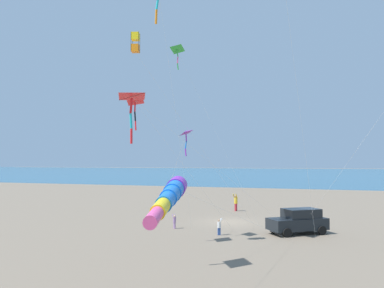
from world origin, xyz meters
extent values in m
plane|color=#756654|center=(0.00, 0.00, 0.00)|extent=(600.00, 600.00, 0.00)
cube|color=#285B7A|center=(165.00, 0.00, 0.00)|extent=(240.00, 600.00, 0.01)
cube|color=black|center=(-4.03, -6.04, 0.75)|extent=(4.07, 4.54, 0.84)
cube|color=black|center=(-3.83, -6.31, 1.51)|extent=(2.86, 3.04, 0.68)
cylinder|color=black|center=(-5.65, -5.43, 0.33)|extent=(0.57, 0.66, 0.66)
cylinder|color=black|center=(-4.18, -4.31, 0.33)|extent=(0.57, 0.66, 0.66)
cylinder|color=black|center=(-3.89, -7.76, 0.33)|extent=(0.57, 0.66, 0.66)
cylinder|color=black|center=(-2.41, -6.64, 0.33)|extent=(0.57, 0.66, 0.66)
cube|color=blue|center=(-0.90, -5.05, 0.18)|extent=(0.60, 0.40, 0.36)
cube|color=white|center=(-0.90, -5.05, 0.39)|extent=(0.62, 0.42, 0.06)
cube|color=#B72833|center=(7.67, 1.16, 0.40)|extent=(0.34, 0.24, 0.80)
cylinder|color=gold|center=(7.67, 1.16, 1.13)|extent=(0.45, 0.45, 0.66)
sphere|color=#A37551|center=(7.67, 1.16, 1.58)|extent=(0.25, 0.25, 0.25)
cylinder|color=gold|center=(7.47, 1.05, 1.62)|extent=(0.41, 0.21, 0.50)
cylinder|color=gold|center=(7.56, 1.37, 1.62)|extent=(0.41, 0.21, 0.50)
cube|color=#8E6B9E|center=(-4.83, 3.41, 0.25)|extent=(0.20, 0.21, 0.49)
cylinder|color=#8E6B9E|center=(-4.83, 3.41, 0.69)|extent=(0.32, 0.32, 0.41)
sphere|color=tan|center=(-4.83, 3.41, 0.97)|extent=(0.15, 0.15, 0.15)
cylinder|color=#8E6B9E|center=(-4.84, 3.55, 1.00)|extent=(0.21, 0.23, 0.31)
cylinder|color=#8E6B9E|center=(-4.69, 3.42, 1.00)|extent=(0.21, 0.23, 0.31)
cube|color=#335199|center=(-6.36, -0.68, 0.26)|extent=(0.19, 0.23, 0.53)
cylinder|color=silver|center=(-6.36, -0.68, 0.74)|extent=(0.33, 0.33, 0.44)
sphere|color=#A37551|center=(-6.36, -0.68, 1.04)|extent=(0.16, 0.16, 0.16)
cylinder|color=silver|center=(-6.21, -0.72, 1.07)|extent=(0.19, 0.26, 0.33)
cylinder|color=silver|center=(-6.40, -0.82, 1.07)|extent=(0.19, 0.26, 0.33)
cylinder|color=white|center=(-8.00, -9.45, 5.40)|extent=(10.18, 6.79, 10.80)
pyramid|color=purple|center=(-8.31, 1.21, 7.44)|extent=(1.29, 0.96, 0.42)
cylinder|color=black|center=(-8.31, 1.19, 7.37)|extent=(0.20, 0.98, 0.42)
cylinder|color=purple|center=(-8.31, 1.17, 7.05)|extent=(0.13, 0.15, 0.54)
cylinder|color=blue|center=(-8.36, 1.18, 6.52)|extent=(0.18, 0.17, 0.54)
cylinder|color=purple|center=(-8.40, 1.18, 5.99)|extent=(0.13, 0.17, 0.54)
cylinder|color=white|center=(-6.29, 3.21, 3.67)|extent=(4.04, 4.06, 7.33)
pyramid|color=red|center=(-11.56, 3.54, 9.29)|extent=(1.47, 1.08, 0.50)
cylinder|color=black|center=(-11.57, 3.51, 9.22)|extent=(0.22, 1.10, 0.51)
cylinder|color=red|center=(-11.59, 3.51, 8.86)|extent=(0.14, 0.10, 0.61)
cylinder|color=black|center=(-11.59, 3.50, 8.25)|extent=(0.17, 0.16, 0.61)
cylinder|color=red|center=(-11.59, 3.45, 7.65)|extent=(0.18, 0.19, 0.61)
cylinder|color=white|center=(-7.70, 1.20, 4.59)|extent=(7.74, 4.63, 9.17)
cube|color=yellow|center=(-11.98, 3.31, 13.33)|extent=(0.59, 0.59, 0.48)
cube|color=orange|center=(-11.98, 3.31, 12.56)|extent=(0.59, 0.59, 0.48)
cylinder|color=black|center=(-12.14, 3.01, 12.95)|extent=(0.02, 0.02, 1.25)
cylinder|color=black|center=(-11.68, 3.14, 12.95)|extent=(0.02, 0.02, 1.25)
cylinder|color=black|center=(-12.27, 3.47, 12.95)|extent=(0.02, 0.02, 1.25)
cylinder|color=black|center=(-11.81, 3.60, 12.95)|extent=(0.02, 0.02, 1.25)
cylinder|color=white|center=(-6.52, 0.50, 6.16)|extent=(10.93, 5.63, 12.32)
cylinder|color=#1EB7C6|center=(-10.81, 2.30, 15.86)|extent=(0.24, 0.30, 0.95)
cylinder|color=orange|center=(-10.81, 2.39, 14.93)|extent=(0.26, 0.26, 0.94)
cylinder|color=white|center=(-8.01, 2.06, 8.64)|extent=(5.73, 0.48, 17.27)
cylinder|color=white|center=(-11.83, -6.65, 9.22)|extent=(10.60, 1.51, 18.45)
cylinder|color=purple|center=(-20.82, -2.96, 4.43)|extent=(1.27, 0.97, 0.75)
cylinder|color=blue|center=(-21.86, -3.25, 4.37)|extent=(1.24, 0.89, 0.68)
cylinder|color=blue|center=(-22.90, -3.54, 4.30)|extent=(1.22, 0.82, 0.60)
cylinder|color=blue|center=(-23.94, -3.84, 4.23)|extent=(1.19, 0.74, 0.52)
cylinder|color=yellow|center=(-24.98, -4.13, 4.17)|extent=(1.17, 0.67, 0.45)
cylinder|color=#EF4C93|center=(-26.02, -4.42, 4.10)|extent=(1.14, 0.60, 0.37)
cylinder|color=white|center=(-13.65, -4.43, 2.15)|extent=(13.31, 3.25, 4.30)
pyramid|color=green|center=(-3.86, 3.61, 14.83)|extent=(1.42, 1.21, 0.60)
cylinder|color=black|center=(-3.88, 3.57, 14.78)|extent=(0.44, 0.79, 0.69)
cylinder|color=green|center=(-3.87, 3.54, 14.44)|extent=(0.15, 0.18, 0.56)
cylinder|color=#EF4C93|center=(-3.83, 3.54, 13.89)|extent=(0.15, 0.18, 0.56)
cylinder|color=green|center=(-3.78, 3.55, 13.34)|extent=(0.18, 0.17, 0.56)
cylinder|color=white|center=(-2.08, 0.50, 7.37)|extent=(3.61, 6.15, 14.73)
pyramid|color=red|center=(-16.98, 0.92, 8.64)|extent=(1.74, 1.23, 0.39)
cylinder|color=black|center=(-16.98, 0.90, 8.54)|extent=(0.15, 1.47, 0.29)
cylinder|color=red|center=(-16.97, 0.94, 8.09)|extent=(0.16, 0.22, 0.76)
cylinder|color=#1EB7C6|center=(-16.93, 0.96, 7.34)|extent=(0.20, 0.17, 0.75)
cylinder|color=red|center=(-16.92, 0.94, 6.59)|extent=(0.19, 0.18, 0.75)
cylinder|color=white|center=(-10.32, -2.45, 4.24)|extent=(13.32, 6.71, 8.48)
camera|label=1|loc=(-33.88, -8.00, 5.33)|focal=36.25mm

